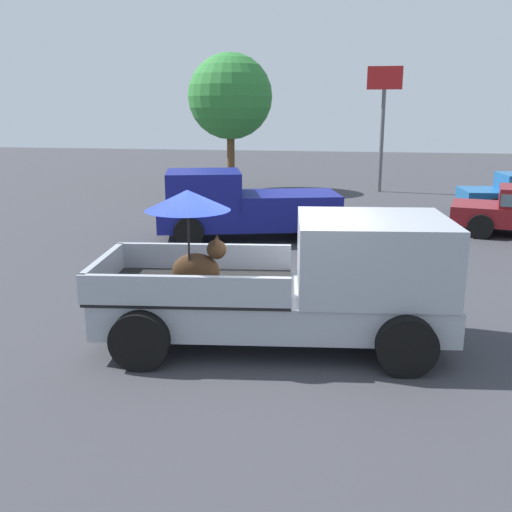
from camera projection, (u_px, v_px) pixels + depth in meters
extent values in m
plane|color=#38383D|center=(273.00, 342.00, 8.67)|extent=(80.00, 80.00, 0.00)
cylinder|color=black|center=(383.00, 298.00, 9.43)|extent=(0.83, 0.38, 0.80)
cylinder|color=black|center=(406.00, 346.00, 7.53)|extent=(0.83, 0.38, 0.80)
cylinder|color=black|center=(169.00, 294.00, 9.62)|extent=(0.83, 0.38, 0.80)
cylinder|color=black|center=(140.00, 340.00, 7.72)|extent=(0.83, 0.38, 0.80)
cube|color=#9EA3AD|center=(274.00, 306.00, 8.53)|extent=(5.18, 2.40, 0.50)
cube|color=#9EA3AD|center=(372.00, 255.00, 8.27)|extent=(2.31, 2.10, 1.08)
cube|color=#4C606B|center=(445.00, 242.00, 8.16)|extent=(0.27, 1.71, 0.64)
cube|color=black|center=(195.00, 287.00, 8.53)|extent=(3.01, 2.17, 0.06)
cube|color=#9EA3AD|center=(204.00, 256.00, 9.36)|extent=(2.79, 0.44, 0.40)
cube|color=#9EA3AD|center=(184.00, 291.00, 7.58)|extent=(2.79, 0.44, 0.40)
cube|color=#9EA3AD|center=(104.00, 270.00, 8.54)|extent=(0.33, 1.84, 0.40)
ellipsoid|color=#472D19|center=(196.00, 271.00, 8.28)|extent=(0.71, 0.40, 0.52)
sphere|color=#472D19|center=(216.00, 249.00, 8.18)|extent=(0.31, 0.31, 0.28)
cone|color=#472D19|center=(217.00, 239.00, 8.23)|extent=(0.10, 0.10, 0.12)
cone|color=#472D19|center=(216.00, 241.00, 8.07)|extent=(0.10, 0.10, 0.12)
cylinder|color=black|center=(189.00, 250.00, 8.11)|extent=(0.03, 0.03, 1.19)
cone|color=#1E33B7|center=(188.00, 200.00, 7.94)|extent=(1.32, 1.32, 0.28)
cylinder|color=black|center=(189.00, 232.00, 14.54)|extent=(0.80, 0.45, 0.76)
cylinder|color=black|center=(190.00, 218.00, 16.38)|extent=(0.80, 0.45, 0.76)
cylinder|color=black|center=(315.00, 230.00, 14.83)|extent=(0.80, 0.45, 0.76)
cylinder|color=black|center=(302.00, 216.00, 16.67)|extent=(0.80, 0.45, 0.76)
cube|color=navy|center=(249.00, 218.00, 15.56)|extent=(5.11, 3.02, 0.50)
cube|color=navy|center=(204.00, 190.00, 15.27)|extent=(2.31, 2.24, 1.00)
cube|color=navy|center=(286.00, 200.00, 15.54)|extent=(3.08, 2.46, 0.40)
cylinder|color=black|center=(494.00, 208.00, 18.32)|extent=(0.68, 0.27, 0.66)
cylinder|color=black|center=(479.00, 200.00, 20.02)|extent=(0.68, 0.27, 0.66)
cylinder|color=black|center=(481.00, 227.00, 15.49)|extent=(0.69, 0.35, 0.66)
cylinder|color=black|center=(482.00, 216.00, 17.07)|extent=(0.69, 0.35, 0.66)
cylinder|color=#59595B|center=(382.00, 142.00, 23.89)|extent=(0.16, 0.16, 4.12)
cube|color=#B21E1E|center=(385.00, 78.00, 23.27)|extent=(1.40, 0.12, 0.90)
cylinder|color=brown|center=(231.00, 158.00, 24.77)|extent=(0.32, 0.32, 2.64)
sphere|color=#2D7A33|center=(230.00, 96.00, 24.14)|extent=(3.52, 3.52, 3.52)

